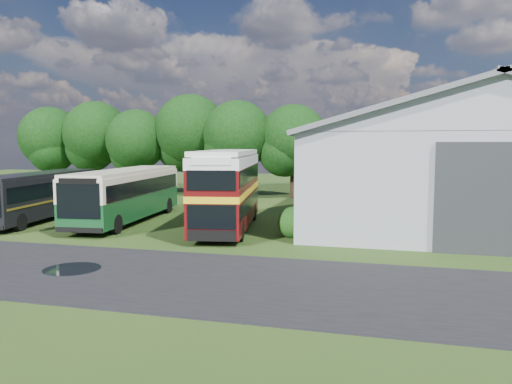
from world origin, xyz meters
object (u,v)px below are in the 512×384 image
(bus_green_single, at_px, (127,194))
(bus_dark_single, at_px, (39,195))
(storage_shed, at_px, (461,155))
(bus_maroon_double, at_px, (227,190))

(bus_green_single, xyz_separation_m, bus_dark_single, (-5.74, -0.92, -0.13))
(storage_shed, xyz_separation_m, bus_maroon_double, (-13.54, -8.55, -1.90))
(storage_shed, bearing_deg, bus_maroon_double, -147.73)
(bus_maroon_double, xyz_separation_m, bus_dark_single, (-12.75, 0.03, -0.64))
(bus_dark_single, bearing_deg, storage_shed, 10.10)
(bus_dark_single, bearing_deg, bus_green_single, 1.26)
(storage_shed, relative_size, bus_green_single, 2.03)
(bus_green_single, bearing_deg, bus_maroon_double, -13.67)
(bus_maroon_double, height_order, bus_dark_single, bus_maroon_double)
(bus_green_single, bearing_deg, bus_dark_single, -176.81)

